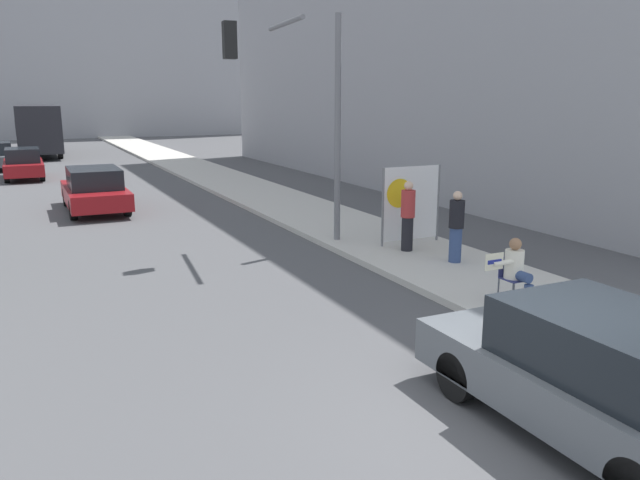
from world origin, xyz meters
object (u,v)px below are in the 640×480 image
object	(u,v)px
traffic_light_pole	(299,90)
city_bus_on_road	(37,127)
car_on_road_nearest	(95,190)
parked_car_curbside	(596,374)
pedestrian_behind	(408,216)
car_on_road_midblock	(23,164)
jogger_on_sidewalk	(456,226)
seated_protester	(516,270)
protest_banner	(411,203)

from	to	relation	value
traffic_light_pole	city_bus_on_road	world-z (taller)	traffic_light_pole
car_on_road_nearest	parked_car_curbside	bearing A→B (deg)	-79.02
pedestrian_behind	parked_car_curbside	distance (m)	8.37
car_on_road_midblock	city_bus_on_road	xyz separation A→B (m)	(1.08, 13.34, 1.17)
jogger_on_sidewalk	city_bus_on_road	xyz separation A→B (m)	(-7.54, 35.22, 0.93)
traffic_light_pole	car_on_road_nearest	distance (m)	9.51
seated_protester	jogger_on_sidewalk	xyz separation A→B (m)	(0.90, 2.90, 0.17)
pedestrian_behind	car_on_road_midblock	xyz separation A→B (m)	(-8.23, 20.49, -0.28)
traffic_light_pole	car_on_road_midblock	world-z (taller)	traffic_light_pole
traffic_light_pole	parked_car_curbside	xyz separation A→B (m)	(-0.70, -9.86, -3.21)
parked_car_curbside	pedestrian_behind	bearing A→B (deg)	71.24
car_on_road_midblock	city_bus_on_road	world-z (taller)	city_bus_on_road
protest_banner	city_bus_on_road	bearing A→B (deg)	102.99
seated_protester	city_bus_on_road	bearing A→B (deg)	124.33
pedestrian_behind	car_on_road_midblock	distance (m)	22.09
pedestrian_behind	city_bus_on_road	world-z (taller)	city_bus_on_road
seated_protester	city_bus_on_road	world-z (taller)	city_bus_on_road
jogger_on_sidewalk	pedestrian_behind	world-z (taller)	pedestrian_behind
car_on_road_nearest	protest_banner	bearing A→B (deg)	-54.27
jogger_on_sidewalk	parked_car_curbside	size ratio (longest dim) A/B	0.38
protest_banner	car_on_road_nearest	size ratio (longest dim) A/B	0.42
car_on_road_midblock	jogger_on_sidewalk	bearing A→B (deg)	-68.50
car_on_road_midblock	city_bus_on_road	bearing A→B (deg)	85.39
pedestrian_behind	city_bus_on_road	xyz separation A→B (m)	(-7.16, 33.83, 0.89)
traffic_light_pole	seated_protester	bearing A→B (deg)	-76.66
seated_protester	parked_car_curbside	size ratio (longest dim) A/B	0.29
car_on_road_midblock	city_bus_on_road	distance (m)	13.43
protest_banner	parked_car_curbside	xyz separation A→B (m)	(-3.19, -8.56, -0.43)
seated_protester	car_on_road_nearest	size ratio (longest dim) A/B	0.26
pedestrian_behind	parked_car_curbside	bearing A→B (deg)	-3.57
seated_protester	protest_banner	world-z (taller)	protest_banner
parked_car_curbside	city_bus_on_road	bearing A→B (deg)	96.11
jogger_on_sidewalk	city_bus_on_road	bearing A→B (deg)	-91.78
parked_car_curbside	traffic_light_pole	bearing A→B (deg)	85.96
jogger_on_sidewalk	traffic_light_pole	bearing A→B (deg)	-68.34
jogger_on_sidewalk	city_bus_on_road	world-z (taller)	city_bus_on_road
seated_protester	city_bus_on_road	size ratio (longest dim) A/B	0.12
city_bus_on_road	jogger_on_sidewalk	bearing A→B (deg)	-77.91
pedestrian_behind	car_on_road_nearest	world-z (taller)	pedestrian_behind
city_bus_on_road	protest_banner	bearing A→B (deg)	-77.01
car_on_road_nearest	city_bus_on_road	xyz separation A→B (m)	(-1.02, 23.96, 1.16)
pedestrian_behind	traffic_light_pole	xyz separation A→B (m)	(-1.99, 1.94, 2.95)
seated_protester	jogger_on_sidewalk	size ratio (longest dim) A/B	0.75
car_on_road_nearest	city_bus_on_road	bearing A→B (deg)	92.43
seated_protester	car_on_road_midblock	world-z (taller)	car_on_road_midblock
parked_car_curbside	protest_banner	bearing A→B (deg)	69.57
pedestrian_behind	city_bus_on_road	bearing A→B (deg)	-152.86
pedestrian_behind	car_on_road_nearest	size ratio (longest dim) A/B	0.36
city_bus_on_road	pedestrian_behind	bearing A→B (deg)	-78.05
jogger_on_sidewalk	protest_banner	xyz separation A→B (m)	(0.12, 2.03, 0.21)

